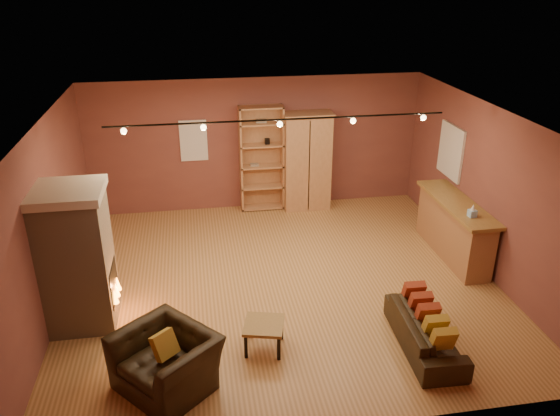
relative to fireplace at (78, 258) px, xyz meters
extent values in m
plane|color=#9A6736|center=(3.04, 0.60, -1.06)|extent=(7.00, 7.00, 0.00)
plane|color=brown|center=(3.04, 0.60, 1.74)|extent=(7.00, 7.00, 0.00)
cube|color=brown|center=(3.04, 3.85, 0.34)|extent=(7.00, 0.02, 2.80)
cube|color=brown|center=(-0.46, 0.60, 0.34)|extent=(0.02, 6.50, 2.80)
cube|color=brown|center=(6.54, 0.60, 0.34)|extent=(0.02, 6.50, 2.80)
cube|color=tan|center=(-0.01, 0.00, -0.06)|extent=(0.90, 0.90, 2.00)
cube|color=beige|center=(-0.01, 0.00, 1.00)|extent=(0.98, 0.98, 0.12)
cube|color=black|center=(0.40, 0.00, -0.46)|extent=(0.10, 0.65, 0.55)
cone|color=orange|center=(0.46, 0.00, -0.58)|extent=(0.10, 0.10, 0.22)
cube|color=white|center=(1.74, 3.83, 0.49)|extent=(0.56, 0.04, 0.86)
cube|color=tan|center=(3.13, 3.83, 0.07)|extent=(0.92, 0.04, 2.25)
cube|color=tan|center=(2.69, 3.67, 0.07)|extent=(0.04, 0.36, 2.25)
cube|color=tan|center=(3.57, 3.67, 0.07)|extent=(0.04, 0.36, 2.25)
cube|color=gray|center=(2.98, 3.67, -0.06)|extent=(0.18, 0.12, 0.05)
cube|color=black|center=(3.25, 3.67, 0.44)|extent=(0.10, 0.10, 0.12)
cube|color=tan|center=(3.13, 3.67, -1.02)|extent=(0.92, 0.36, 0.04)
cube|color=tan|center=(3.13, 3.67, -0.55)|extent=(0.92, 0.36, 0.03)
cube|color=tan|center=(3.13, 3.67, -0.09)|extent=(0.92, 0.36, 0.03)
cube|color=tan|center=(3.13, 3.67, 0.37)|extent=(0.92, 0.36, 0.04)
cube|color=tan|center=(3.13, 3.67, 0.83)|extent=(0.92, 0.36, 0.04)
cube|color=tan|center=(3.13, 3.67, 1.17)|extent=(0.92, 0.36, 0.04)
cube|color=tan|center=(4.08, 3.58, -0.04)|extent=(0.98, 0.53, 2.04)
cube|color=olive|center=(4.08, 3.32, -0.04)|extent=(0.02, 0.01, 1.94)
cube|color=tan|center=(4.08, 3.58, 1.01)|extent=(1.04, 0.59, 0.06)
cube|color=#A8744D|center=(6.24, 1.00, -0.56)|extent=(0.47, 2.08, 0.99)
cube|color=olive|center=(6.24, 1.00, -0.04)|extent=(0.59, 2.20, 0.06)
cube|color=#95C3EF|center=(6.19, 0.39, 0.05)|extent=(0.13, 0.13, 0.13)
cone|color=white|center=(6.19, 0.39, 0.17)|extent=(0.08, 0.08, 0.10)
cube|color=white|center=(6.51, 2.00, 0.59)|extent=(0.05, 0.90, 1.00)
imported|color=black|center=(4.70, -1.41, -0.74)|extent=(0.56, 1.68, 0.65)
cube|color=gold|center=(4.67, -1.96, -0.52)|extent=(0.31, 0.24, 0.36)
cube|color=gold|center=(4.68, -1.68, -0.52)|extent=(0.31, 0.24, 0.36)
cube|color=#A63A21|center=(4.70, -1.41, -0.52)|extent=(0.31, 0.24, 0.36)
cube|color=#A63A21|center=(4.71, -1.13, -0.52)|extent=(0.31, 0.24, 0.36)
cube|color=#A63A21|center=(4.72, -0.86, -0.52)|extent=(0.31, 0.24, 0.36)
imported|color=black|center=(1.22, -1.61, -0.56)|extent=(1.32, 1.35, 1.00)
cube|color=gold|center=(1.22, -1.61, -0.43)|extent=(0.38, 0.37, 0.34)
cube|color=olive|center=(2.51, -1.08, -0.68)|extent=(0.65, 0.65, 0.04)
cube|color=black|center=(2.29, -1.30, -0.88)|extent=(0.04, 0.04, 0.35)
cube|color=black|center=(2.73, -1.30, -0.88)|extent=(0.04, 0.04, 0.35)
cube|color=black|center=(2.29, -0.86, -0.88)|extent=(0.04, 0.04, 0.35)
cube|color=black|center=(2.73, -0.86, -0.88)|extent=(0.04, 0.04, 0.35)
cylinder|color=black|center=(3.04, 0.80, 1.66)|extent=(5.20, 0.03, 0.03)
sphere|color=#FFD88C|center=(0.74, 0.80, 1.59)|extent=(0.09, 0.09, 0.09)
sphere|color=#FFD88C|center=(1.89, 0.80, 1.59)|extent=(0.09, 0.09, 0.09)
sphere|color=#FFD88C|center=(3.04, 0.80, 1.59)|extent=(0.09, 0.09, 0.09)
sphere|color=#FFD88C|center=(4.19, 0.80, 1.59)|extent=(0.09, 0.09, 0.09)
sphere|color=#FFD88C|center=(5.34, 0.80, 1.59)|extent=(0.09, 0.09, 0.09)
camera|label=1|loc=(1.71, -7.15, 3.77)|focal=35.00mm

